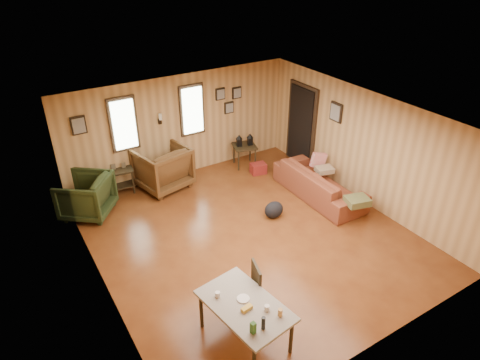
# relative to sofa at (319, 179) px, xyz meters

# --- Properties ---
(room) EXTENTS (5.54, 6.04, 2.44)m
(room) POSITION_rel_sofa_xyz_m (-1.89, -0.18, 0.77)
(room) COLOR brown
(room) RESTS_ON ground
(sofa) EXTENTS (0.69, 2.25, 0.87)m
(sofa) POSITION_rel_sofa_xyz_m (0.00, 0.00, 0.00)
(sofa) COLOR brown
(sofa) RESTS_ON ground
(recliner_brown) EXTENTS (1.24, 1.19, 1.08)m
(recliner_brown) POSITION_rel_sofa_xyz_m (-2.73, 2.18, 0.10)
(recliner_brown) COLOR #533519
(recliner_brown) RESTS_ON ground
(recliner_green) EXTENTS (1.25, 1.26, 0.95)m
(recliner_green) POSITION_rel_sofa_xyz_m (-4.48, 1.95, 0.04)
(recliner_green) COLOR #263317
(recliner_green) RESTS_ON ground
(end_table) EXTENTS (0.63, 0.58, 0.70)m
(end_table) POSITION_rel_sofa_xyz_m (-3.61, 2.49, -0.04)
(end_table) COLOR #2D2414
(end_table) RESTS_ON ground
(side_table) EXTENTS (0.65, 0.65, 0.85)m
(side_table) POSITION_rel_sofa_xyz_m (-0.61, 2.09, 0.14)
(side_table) COLOR #2D2414
(side_table) RESTS_ON ground
(cooler) EXTENTS (0.40, 0.32, 0.26)m
(cooler) POSITION_rel_sofa_xyz_m (-0.54, 1.56, -0.31)
(cooler) COLOR maroon
(cooler) RESTS_ON ground
(backpack) EXTENTS (0.44, 0.35, 0.35)m
(backpack) POSITION_rel_sofa_xyz_m (-1.31, -0.15, -0.26)
(backpack) COLOR black
(backpack) RESTS_ON ground
(sofa_pillows) EXTENTS (0.86, 1.94, 0.39)m
(sofa_pillows) POSITION_rel_sofa_xyz_m (0.15, -0.40, 0.07)
(sofa_pillows) COLOR brown
(sofa_pillows) RESTS_ON sofa
(dining_table) EXTENTS (0.97, 1.42, 0.87)m
(dining_table) POSITION_rel_sofa_xyz_m (-3.44, -2.43, 0.18)
(dining_table) COLOR gray
(dining_table) RESTS_ON ground
(dining_chair) EXTENTS (0.49, 0.49, 0.88)m
(dining_chair) POSITION_rel_sofa_xyz_m (-3.12, -2.03, 0.06)
(dining_chair) COLOR #263317
(dining_chair) RESTS_ON ground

